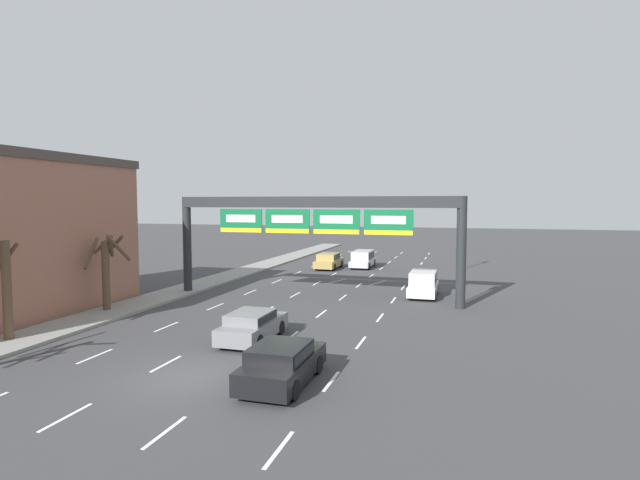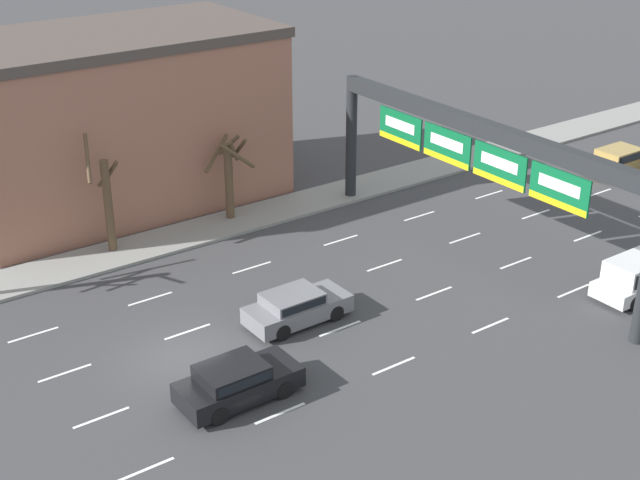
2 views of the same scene
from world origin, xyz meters
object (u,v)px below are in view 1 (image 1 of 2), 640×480
(car_gold, at_px, (329,260))
(traffic_light_mid_block, at_px, (465,237))
(tree_bare_second, at_px, (5,282))
(tree_bare_third, at_px, (106,267))
(suv_white, at_px, (423,282))
(traffic_light_near_gantry, at_px, (461,251))
(car_black, at_px, (282,362))
(car_grey, at_px, (252,325))
(sign_gantry, at_px, (313,219))
(suv_silver, at_px, (363,258))

(car_gold, distance_m, traffic_light_mid_block, 12.82)
(tree_bare_second, height_order, tree_bare_third, tree_bare_second)
(suv_white, distance_m, traffic_light_mid_block, 15.31)
(car_gold, distance_m, traffic_light_near_gantry, 18.20)
(tree_bare_second, distance_m, tree_bare_third, 6.43)
(car_black, xyz_separation_m, suv_white, (3.25, 17.58, 0.17))
(car_black, bearing_deg, traffic_light_mid_block, 80.03)
(car_grey, height_order, suv_white, suv_white)
(car_grey, bearing_deg, car_black, -55.47)
(car_gold, bearing_deg, sign_gantry, -78.29)
(traffic_light_near_gantry, relative_size, tree_bare_second, 0.82)
(car_gold, bearing_deg, suv_silver, 29.57)
(tree_bare_second, bearing_deg, car_grey, 17.79)
(traffic_light_near_gantry, bearing_deg, tree_bare_second, -142.86)
(car_grey, xyz_separation_m, traffic_light_mid_block, (8.91, 27.90, 2.29))
(suv_white, bearing_deg, car_gold, 129.85)
(tree_bare_second, bearing_deg, traffic_light_near_gantry, 37.14)
(car_gold, height_order, car_grey, car_gold)
(car_black, relative_size, suv_white, 1.07)
(sign_gantry, height_order, car_black, sign_gantry)
(suv_silver, height_order, tree_bare_third, tree_bare_third)
(car_grey, distance_m, suv_white, 14.46)
(sign_gantry, bearing_deg, tree_bare_third, -146.65)
(sign_gantry, relative_size, car_gold, 4.13)
(car_grey, bearing_deg, tree_bare_third, 163.23)
(suv_silver, relative_size, traffic_light_mid_block, 1.05)
(car_black, height_order, tree_bare_third, tree_bare_third)
(sign_gantry, height_order, suv_white, sign_gantry)
(traffic_light_mid_block, height_order, tree_bare_third, tree_bare_third)
(car_gold, bearing_deg, car_black, -77.53)
(car_grey, height_order, traffic_light_mid_block, traffic_light_mid_block)
(suv_silver, bearing_deg, traffic_light_mid_block, 10.21)
(suv_silver, height_order, traffic_light_mid_block, traffic_light_mid_block)
(suv_silver, bearing_deg, suv_white, -62.94)
(traffic_light_near_gantry, bearing_deg, car_black, -109.62)
(traffic_light_near_gantry, xyz_separation_m, traffic_light_mid_block, (0.07, 16.69, -0.20))
(sign_gantry, distance_m, suv_white, 8.48)
(suv_white, bearing_deg, traffic_light_mid_block, 80.63)
(car_black, relative_size, traffic_light_mid_block, 1.02)
(suv_silver, xyz_separation_m, traffic_light_near_gantry, (9.19, -15.02, 2.32))
(car_black, xyz_separation_m, car_grey, (-3.19, 4.64, -0.03))
(suv_silver, bearing_deg, car_gold, -150.43)
(suv_silver, distance_m, suv_white, 14.93)
(sign_gantry, height_order, car_grey, sign_gantry)
(car_grey, relative_size, traffic_light_mid_block, 1.02)
(suv_silver, relative_size, car_gold, 0.97)
(suv_silver, height_order, car_black, suv_silver)
(sign_gantry, bearing_deg, suv_white, 25.38)
(suv_white, distance_m, tree_bare_third, 19.52)
(sign_gantry, bearing_deg, traffic_light_near_gantry, 8.97)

